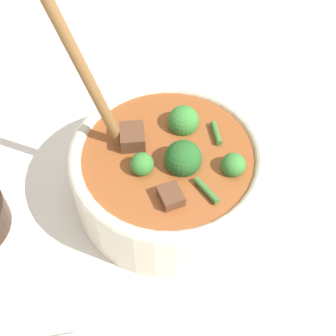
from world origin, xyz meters
The scene contains 2 objects.
ground_plane centered at (0.00, 0.00, 0.00)m, with size 4.00×4.00×0.00m, color silver.
stew_bowl centered at (0.00, 0.00, 0.05)m, with size 0.23×0.23×0.26m.
Camera 1 is at (0.29, -0.15, 0.49)m, focal length 50.00 mm.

